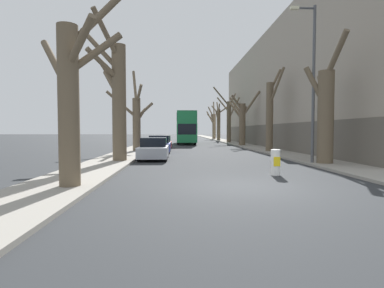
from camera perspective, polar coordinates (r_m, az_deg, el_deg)
The scene contains 19 objects.
ground_plane at distance 10.09m, azimuth 9.82°, elevation -8.05°, with size 300.00×300.00×0.00m, color #2B2D30.
sidewalk_left at distance 59.84m, azimuth -6.51°, elevation 0.82°, with size 2.64×120.00×0.12m, color gray.
sidewalk_right at distance 60.28m, azimuth 5.09°, elevation 0.84°, with size 2.64×120.00×0.12m, color gray.
building_facade_right at distance 37.45m, azimuth 20.40°, elevation 9.19°, with size 10.08×42.99×12.60m.
street_tree_left_0 at distance 10.20m, azimuth -21.82°, elevation 8.88°, with size 3.88×2.88×7.35m.
street_tree_left_1 at distance 18.08m, azimuth -14.15°, elevation 8.91°, with size 2.63×4.38×8.28m.
street_tree_left_2 at distance 26.52m, azimuth -10.59°, elevation 4.71°, with size 3.89×3.05×7.35m.
street_tree_right_0 at distance 17.50m, azimuth 24.07°, elevation 5.55°, with size 1.58×3.38×6.69m.
street_tree_right_1 at distance 26.56m, azimuth 14.66°, elevation 5.74°, with size 1.55×4.24×7.23m.
street_tree_right_2 at distance 36.48m, azimuth 9.50°, elevation 4.45°, with size 3.41×3.50×6.52m.
street_tree_right_3 at distance 46.10m, azimuth 6.97°, elevation 4.94°, with size 4.04×2.66×8.54m.
street_tree_right_4 at distance 56.50m, azimuth 5.08°, elevation 4.24°, with size 3.08×4.79×7.43m.
street_tree_right_5 at distance 65.87m, azimuth 4.11°, elevation 3.91°, with size 2.21×3.35×8.31m.
double_decker_bus at distance 42.04m, azimuth -1.16°, elevation 3.40°, with size 2.58×10.05×4.38m.
parked_car_0 at distance 19.41m, azimuth -7.26°, elevation -0.97°, with size 1.79×4.00×1.40m.
parked_car_1 at distance 25.18m, azimuth -6.23°, elevation -0.13°, with size 1.82×3.98×1.45m.
parked_car_2 at distance 30.35m, azimuth -5.64°, elevation 0.26°, with size 1.79×4.13×1.37m.
lamp_post at distance 17.69m, azimuth 21.87°, elevation 11.72°, with size 1.40×0.20×8.52m.
traffic_bollard at distance 12.91m, azimuth 15.60°, elevation -3.39°, with size 0.39×0.40×1.07m.
Camera 1 is at (-2.18, -9.68, 1.85)m, focal length 28.00 mm.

